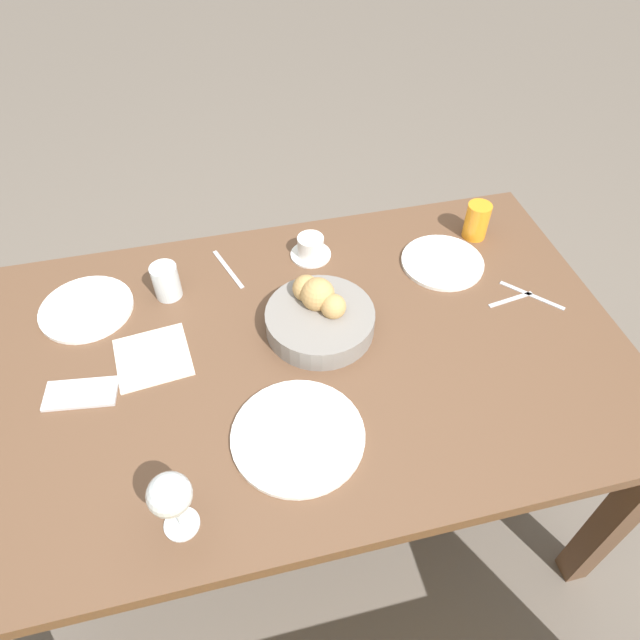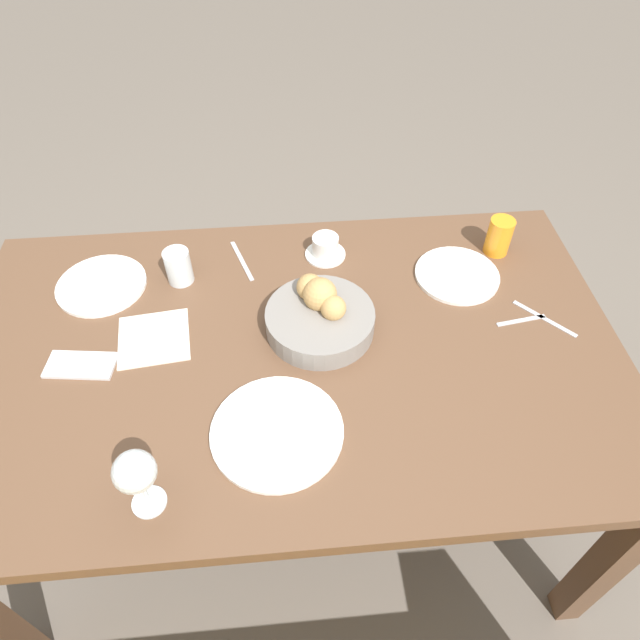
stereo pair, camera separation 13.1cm
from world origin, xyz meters
name	(u,v)px [view 1 (the left image)]	position (x,y,z in m)	size (l,w,h in m)	color
ground_plane	(302,493)	(0.00, 0.00, 0.00)	(10.00, 10.00, 0.00)	#6B6056
dining_table	(296,374)	(0.00, 0.00, 0.62)	(1.51, 0.91, 0.71)	brown
bread_basket	(320,315)	(-0.07, -0.06, 0.74)	(0.25, 0.25, 0.12)	gray
plate_near_left	(442,262)	(-0.44, -0.20, 0.71)	(0.21, 0.21, 0.01)	white
plate_near_right	(86,309)	(0.46, -0.24, 0.71)	(0.22, 0.22, 0.01)	white
plate_far_center	(298,436)	(0.04, 0.22, 0.71)	(0.27, 0.27, 0.01)	white
juice_glass	(477,221)	(-0.56, -0.29, 0.76)	(0.06, 0.06, 0.10)	orange
water_tumbler	(166,281)	(0.26, -0.25, 0.75)	(0.06, 0.06, 0.09)	silver
wine_glass	(170,496)	(0.28, 0.34, 0.82)	(0.08, 0.08, 0.16)	silver
coffee_cup	(311,248)	(-0.11, -0.31, 0.73)	(0.11, 0.11, 0.06)	white
fork_silver	(532,295)	(-0.61, -0.04, 0.71)	(0.12, 0.13, 0.00)	#B7B7BC
knife_silver	(228,269)	(0.11, -0.31, 0.71)	(0.06, 0.16, 0.00)	#B7B7BC
spoon_coffee	(511,300)	(-0.55, -0.04, 0.71)	(0.12, 0.03, 0.00)	#B7B7BC
napkin	(153,357)	(0.31, -0.06, 0.71)	(0.18, 0.18, 0.00)	silver
cell_phone	(81,394)	(0.46, 0.01, 0.71)	(0.16, 0.09, 0.01)	silver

